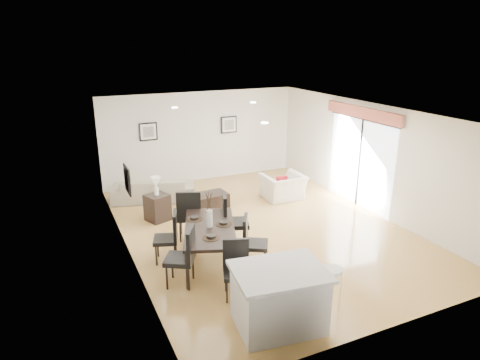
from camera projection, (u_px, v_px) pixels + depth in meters
name	position (u px, v px, depth m)	size (l,w,h in m)	color
ground	(261.00, 228.00, 9.88)	(8.00, 8.00, 0.00)	tan
wall_back	(201.00, 137.00, 12.91)	(6.00, 0.04, 2.70)	silver
wall_front	(394.00, 249.00, 6.01)	(6.00, 0.04, 2.70)	silver
wall_left	(125.00, 192.00, 8.27)	(0.04, 8.00, 2.70)	silver
wall_right	(369.00, 158.00, 10.65)	(0.04, 8.00, 2.70)	silver
ceiling	(263.00, 112.00, 9.03)	(6.00, 8.00, 0.02)	white
sofa	(154.00, 189.00, 11.49)	(2.17, 0.85, 0.63)	#A39C84
armchair	(283.00, 187.00, 11.60)	(1.05, 0.92, 0.68)	silver
courtyard_plant_a	(442.00, 179.00, 12.17)	(0.64, 0.56, 0.72)	#3D5826
courtyard_plant_b	(413.00, 170.00, 13.19)	(0.35, 0.35, 0.62)	#3D5826
dining_table	(210.00, 231.00, 8.12)	(1.51, 2.07, 0.78)	black
dining_chair_wnear	(185.00, 253.00, 7.44)	(0.67, 0.67, 1.09)	black
dining_chair_wfar	(170.00, 234.00, 8.27)	(0.58, 0.58, 1.02)	black
dining_chair_enear	(251.00, 239.00, 8.06)	(0.63, 0.63, 1.02)	black
dining_chair_efar	(231.00, 218.00, 8.82)	(0.66, 0.66, 1.17)	black
dining_chair_head	(236.00, 265.00, 7.17)	(0.57, 0.57, 0.99)	black
dining_chair_foot	(189.00, 213.00, 9.12)	(0.66, 0.66, 1.14)	black
vase	(209.00, 212.00, 8.00)	(0.76, 1.24, 0.70)	white
coffee_table	(209.00, 201.00, 11.05)	(0.93, 0.56, 0.37)	black
side_table	(157.00, 207.00, 10.23)	(0.49, 0.49, 0.65)	black
table_lamp	(156.00, 183.00, 10.03)	(0.23, 0.23, 0.45)	white
cushion	(282.00, 182.00, 11.41)	(0.29, 0.09, 0.29)	maroon
kitchen_island	(279.00, 298.00, 6.39)	(1.48, 1.21, 0.95)	silver
bar_stool	(331.00, 275.00, 6.72)	(0.34, 0.34, 0.74)	white
framed_print_back_left	(148.00, 132.00, 12.15)	(0.52, 0.04, 0.52)	black
framed_print_back_right	(229.00, 125.00, 13.14)	(0.52, 0.04, 0.52)	black
framed_print_left_wall	(127.00, 180.00, 8.01)	(0.04, 0.52, 0.52)	black
sliding_door	(361.00, 143.00, 10.79)	(0.12, 2.70, 2.57)	white
courtyard	(432.00, 153.00, 12.78)	(6.00, 6.00, 2.00)	gray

